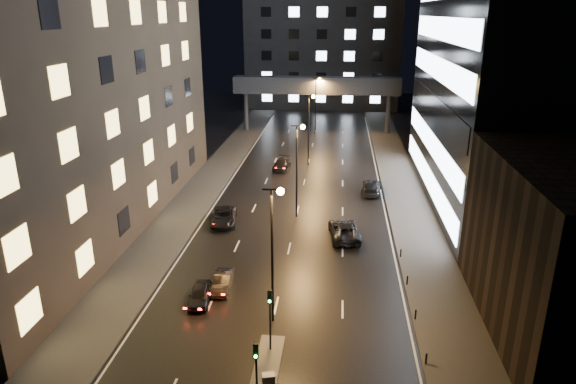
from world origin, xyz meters
name	(u,v)px	position (x,y,z in m)	size (l,w,h in m)	color
ground	(304,182)	(0.00, 40.00, 0.00)	(160.00, 160.00, 0.00)	black
sidewalk_left	(201,191)	(-12.50, 35.00, 0.07)	(5.00, 110.00, 0.15)	#383533
sidewalk_right	(406,198)	(12.50, 35.00, 0.07)	(5.00, 110.00, 0.15)	#383533
building_left	(52,23)	(-22.50, 24.00, 20.00)	(15.00, 48.00, 40.00)	#2D2319
building_right_low	(573,252)	(20.00, 9.00, 6.00)	(10.00, 18.00, 12.00)	black
building_far	(323,51)	(0.00, 98.00, 12.50)	(34.00, 14.00, 25.00)	#333335
skybridge	(316,86)	(0.00, 70.00, 8.34)	(30.00, 3.00, 10.00)	#333335
median_island	(265,375)	(0.30, 2.00, 0.07)	(1.60, 8.00, 0.15)	#383533
traffic_signal_near	(270,310)	(0.30, 4.49, 3.09)	(0.28, 0.34, 4.40)	black
traffic_signal_far	(256,366)	(0.30, -1.01, 3.09)	(0.28, 0.34, 4.40)	black
bollard_row	(420,336)	(10.20, 6.50, 0.45)	(0.12, 25.12, 0.90)	black
streetlight_near	(274,238)	(0.16, 8.00, 6.50)	(1.45, 0.50, 10.15)	black
streetlight_mid_a	(298,159)	(0.16, 28.00, 6.50)	(1.45, 0.50, 10.15)	black
streetlight_mid_b	(310,121)	(0.16, 48.00, 6.50)	(1.45, 0.50, 10.15)	black
streetlight_far	(317,98)	(0.16, 68.00, 6.50)	(1.45, 0.50, 10.15)	black
car_away_a	(200,295)	(-5.85, 9.91, 0.65)	(1.55, 3.84, 1.31)	black
car_away_b	(222,282)	(-4.61, 12.08, 0.64)	(1.36, 3.89, 1.28)	black
car_away_c	(224,217)	(-7.41, 25.40, 0.74)	(2.45, 5.32, 1.48)	black
car_away_d	(282,164)	(-3.57, 45.62, 0.72)	(2.02, 4.96, 1.44)	black
car_toward_a	(344,230)	(5.14, 22.97, 0.82)	(2.73, 5.91, 1.64)	black
car_toward_b	(371,186)	(8.49, 36.65, 0.82)	(2.29, 5.64, 1.64)	black
utility_cabinet	(268,382)	(0.70, 0.63, 0.72)	(0.74, 0.51, 1.13)	#474749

